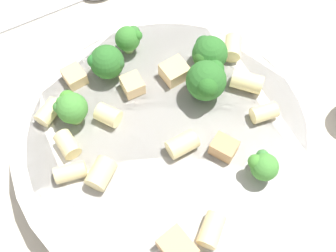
% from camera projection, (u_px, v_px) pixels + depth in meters
% --- Properties ---
extents(ground_plane, '(2.00, 2.00, 0.00)m').
position_uv_depth(ground_plane, '(168.00, 149.00, 0.39)').
color(ground_plane, '#BCB29E').
extents(pasta_bowl, '(0.27, 0.27, 0.04)m').
position_uv_depth(pasta_bowl, '(168.00, 139.00, 0.37)').
color(pasta_bowl, silver).
rests_on(pasta_bowl, ground_plane).
extents(broccoli_floret_0, '(0.03, 0.03, 0.03)m').
position_uv_depth(broccoli_floret_0, '(71.00, 107.00, 0.35)').
color(broccoli_floret_0, '#84AD60').
rests_on(broccoli_floret_0, pasta_bowl).
extents(broccoli_floret_1, '(0.02, 0.03, 0.03)m').
position_uv_depth(broccoli_floret_1, '(129.00, 38.00, 0.39)').
color(broccoli_floret_1, '#9EC175').
rests_on(broccoli_floret_1, pasta_bowl).
extents(broccoli_floret_2, '(0.03, 0.03, 0.03)m').
position_uv_depth(broccoli_floret_2, '(209.00, 54.00, 0.38)').
color(broccoli_floret_2, '#93B766').
rests_on(broccoli_floret_2, pasta_bowl).
extents(broccoli_floret_3, '(0.03, 0.02, 0.03)m').
position_uv_depth(broccoli_floret_3, '(263.00, 166.00, 0.33)').
color(broccoli_floret_3, '#84AD60').
rests_on(broccoli_floret_3, pasta_bowl).
extents(broccoli_floret_4, '(0.04, 0.04, 0.04)m').
position_uv_depth(broccoli_floret_4, '(207.00, 81.00, 0.36)').
color(broccoli_floret_4, '#93B766').
rests_on(broccoli_floret_4, pasta_bowl).
extents(broccoli_floret_5, '(0.03, 0.03, 0.03)m').
position_uv_depth(broccoli_floret_5, '(107.00, 62.00, 0.37)').
color(broccoli_floret_5, '#84AD60').
rests_on(broccoli_floret_5, pasta_bowl).
extents(rigatoni_0, '(0.03, 0.03, 0.02)m').
position_uv_depth(rigatoni_0, '(101.00, 173.00, 0.33)').
color(rigatoni_0, beige).
rests_on(rigatoni_0, pasta_bowl).
extents(rigatoni_1, '(0.03, 0.03, 0.02)m').
position_uv_depth(rigatoni_1, '(211.00, 230.00, 0.31)').
color(rigatoni_1, beige).
rests_on(rigatoni_1, pasta_bowl).
extents(rigatoni_2, '(0.02, 0.03, 0.01)m').
position_uv_depth(rigatoni_2, '(71.00, 172.00, 0.34)').
color(rigatoni_2, beige).
rests_on(rigatoni_2, pasta_bowl).
extents(rigatoni_3, '(0.02, 0.03, 0.01)m').
position_uv_depth(rigatoni_3, '(264.00, 113.00, 0.36)').
color(rigatoni_3, beige).
rests_on(rigatoni_3, pasta_bowl).
extents(rigatoni_4, '(0.03, 0.02, 0.01)m').
position_uv_depth(rigatoni_4, '(67.00, 145.00, 0.35)').
color(rigatoni_4, beige).
rests_on(rigatoni_4, pasta_bowl).
extents(rigatoni_5, '(0.03, 0.03, 0.02)m').
position_uv_depth(rigatoni_5, '(247.00, 82.00, 0.37)').
color(rigatoni_5, beige).
rests_on(rigatoni_5, pasta_bowl).
extents(rigatoni_6, '(0.02, 0.03, 0.02)m').
position_uv_depth(rigatoni_6, '(108.00, 115.00, 0.36)').
color(rigatoni_6, beige).
rests_on(rigatoni_6, pasta_bowl).
extents(rigatoni_7, '(0.03, 0.03, 0.02)m').
position_uv_depth(rigatoni_7, '(182.00, 144.00, 0.35)').
color(rigatoni_7, beige).
rests_on(rigatoni_7, pasta_bowl).
extents(rigatoni_8, '(0.03, 0.02, 0.01)m').
position_uv_depth(rigatoni_8, '(49.00, 112.00, 0.36)').
color(rigatoni_8, beige).
rests_on(rigatoni_8, pasta_bowl).
extents(rigatoni_9, '(0.03, 0.02, 0.02)m').
position_uv_depth(rigatoni_9, '(233.00, 47.00, 0.39)').
color(rigatoni_9, beige).
rests_on(rigatoni_9, pasta_bowl).
extents(chicken_chunk_0, '(0.02, 0.02, 0.01)m').
position_uv_depth(chicken_chunk_0, '(132.00, 85.00, 0.37)').
color(chicken_chunk_0, tan).
rests_on(chicken_chunk_0, pasta_bowl).
extents(chicken_chunk_1, '(0.03, 0.03, 0.01)m').
position_uv_depth(chicken_chunk_1, '(174.00, 248.00, 0.31)').
color(chicken_chunk_1, tan).
rests_on(chicken_chunk_1, pasta_bowl).
extents(chicken_chunk_2, '(0.03, 0.02, 0.01)m').
position_uv_depth(chicken_chunk_2, '(74.00, 76.00, 0.38)').
color(chicken_chunk_2, tan).
rests_on(chicken_chunk_2, pasta_bowl).
extents(chicken_chunk_3, '(0.03, 0.03, 0.01)m').
position_uv_depth(chicken_chunk_3, '(224.00, 147.00, 0.35)').
color(chicken_chunk_3, tan).
rests_on(chicken_chunk_3, pasta_bowl).
extents(chicken_chunk_4, '(0.03, 0.03, 0.01)m').
position_uv_depth(chicken_chunk_4, '(175.00, 71.00, 0.38)').
color(chicken_chunk_4, tan).
rests_on(chicken_chunk_4, pasta_bowl).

